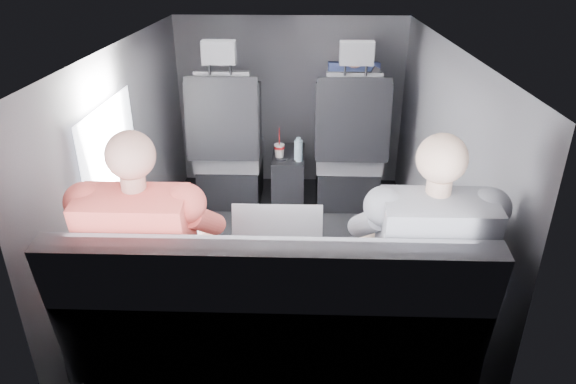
{
  "coord_description": "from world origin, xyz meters",
  "views": [
    {
      "loc": [
        0.12,
        -2.74,
        1.81
      ],
      "look_at": [
        0.03,
        -0.05,
        0.52
      ],
      "focal_mm": 32.0,
      "sensor_mm": 36.0,
      "label": 1
    }
  ],
  "objects_px": {
    "front_seat_right": "(349,156)",
    "passenger_front_right": "(352,102)",
    "rear_bench": "(273,340)",
    "water_bottle": "(298,150)",
    "center_console": "(289,178)",
    "passenger_rear_right": "(420,266)",
    "laptop_white": "(163,237)",
    "soda_cup": "(279,151)",
    "passenger_rear_left": "(154,261)",
    "front_seat_left": "(229,155)",
    "laptop_black": "(420,239)",
    "laptop_silver": "(279,239)"
  },
  "relations": [
    {
      "from": "center_console",
      "to": "passenger_front_right",
      "type": "height_order",
      "value": "passenger_front_right"
    },
    {
      "from": "front_seat_right",
      "to": "water_bottle",
      "type": "distance_m",
      "value": 0.4
    },
    {
      "from": "center_console",
      "to": "passenger_rear_right",
      "type": "relative_size",
      "value": 0.39
    },
    {
      "from": "rear_bench",
      "to": "passenger_rear_right",
      "type": "relative_size",
      "value": 1.29
    },
    {
      "from": "soda_cup",
      "to": "water_bottle",
      "type": "height_order",
      "value": "soda_cup"
    },
    {
      "from": "water_bottle",
      "to": "laptop_black",
      "type": "bearing_deg",
      "value": -69.13
    },
    {
      "from": "front_seat_left",
      "to": "center_console",
      "type": "xyz_separation_m",
      "value": [
        0.45,
        0.04,
        -0.2
      ]
    },
    {
      "from": "laptop_white",
      "to": "laptop_black",
      "type": "xyz_separation_m",
      "value": [
        1.15,
        0.04,
        -0.01
      ]
    },
    {
      "from": "passenger_rear_left",
      "to": "passenger_rear_right",
      "type": "height_order",
      "value": "passenger_rear_right"
    },
    {
      "from": "rear_bench",
      "to": "soda_cup",
      "type": "distance_m",
      "value": 1.85
    },
    {
      "from": "front_seat_left",
      "to": "laptop_black",
      "type": "height_order",
      "value": "front_seat_left"
    },
    {
      "from": "passenger_rear_right",
      "to": "front_seat_right",
      "type": "bearing_deg",
      "value": 94.69
    },
    {
      "from": "soda_cup",
      "to": "water_bottle",
      "type": "distance_m",
      "value": 0.15
    },
    {
      "from": "laptop_silver",
      "to": "front_seat_left",
      "type": "bearing_deg",
      "value": 105.86
    },
    {
      "from": "front_seat_right",
      "to": "laptop_silver",
      "type": "relative_size",
      "value": 3.32
    },
    {
      "from": "passenger_rear_left",
      "to": "soda_cup",
      "type": "bearing_deg",
      "value": 76.13
    },
    {
      "from": "water_bottle",
      "to": "front_seat_left",
      "type": "bearing_deg",
      "value": 169.33
    },
    {
      "from": "water_bottle",
      "to": "passenger_front_right",
      "type": "distance_m",
      "value": 0.6
    },
    {
      "from": "passenger_front_right",
      "to": "front_seat_left",
      "type": "bearing_deg",
      "value": -164.44
    },
    {
      "from": "laptop_white",
      "to": "passenger_rear_left",
      "type": "xyz_separation_m",
      "value": [
        0.01,
        -0.18,
        -0.01
      ]
    },
    {
      "from": "laptop_white",
      "to": "passenger_front_right",
      "type": "height_order",
      "value": "passenger_front_right"
    },
    {
      "from": "center_console",
      "to": "laptop_silver",
      "type": "xyz_separation_m",
      "value": [
        0.01,
        -1.66,
        0.44
      ]
    },
    {
      "from": "center_console",
      "to": "water_bottle",
      "type": "relative_size",
      "value": 2.72
    },
    {
      "from": "laptop_silver",
      "to": "laptop_black",
      "type": "relative_size",
      "value": 0.97
    },
    {
      "from": "rear_bench",
      "to": "passenger_rear_left",
      "type": "relative_size",
      "value": 1.3
    },
    {
      "from": "laptop_silver",
      "to": "laptop_black",
      "type": "height_order",
      "value": "laptop_silver"
    },
    {
      "from": "water_bottle",
      "to": "laptop_white",
      "type": "height_order",
      "value": "laptop_white"
    },
    {
      "from": "passenger_rear_right",
      "to": "passenger_rear_left",
      "type": "bearing_deg",
      "value": 180.0
    },
    {
      "from": "front_seat_right",
      "to": "passenger_front_right",
      "type": "relative_size",
      "value": 1.73
    },
    {
      "from": "rear_bench",
      "to": "soda_cup",
      "type": "height_order",
      "value": "rear_bench"
    },
    {
      "from": "laptop_black",
      "to": "passenger_rear_right",
      "type": "height_order",
      "value": "passenger_rear_right"
    },
    {
      "from": "laptop_black",
      "to": "passenger_rear_left",
      "type": "relative_size",
      "value": 0.32
    },
    {
      "from": "laptop_white",
      "to": "laptop_black",
      "type": "distance_m",
      "value": 1.15
    },
    {
      "from": "laptop_silver",
      "to": "passenger_rear_right",
      "type": "relative_size",
      "value": 0.31
    },
    {
      "from": "front_seat_right",
      "to": "laptop_white",
      "type": "xyz_separation_m",
      "value": [
        -0.96,
        -1.62,
        0.24
      ]
    },
    {
      "from": "soda_cup",
      "to": "laptop_silver",
      "type": "relative_size",
      "value": 0.62
    },
    {
      "from": "rear_bench",
      "to": "passenger_rear_left",
      "type": "xyz_separation_m",
      "value": [
        -0.5,
        0.1,
        0.32
      ]
    },
    {
      "from": "rear_bench",
      "to": "passenger_rear_right",
      "type": "distance_m",
      "value": 0.69
    },
    {
      "from": "laptop_white",
      "to": "passenger_rear_right",
      "type": "distance_m",
      "value": 1.12
    },
    {
      "from": "passenger_rear_left",
      "to": "water_bottle",
      "type": "bearing_deg",
      "value": 71.45
    },
    {
      "from": "front_seat_left",
      "to": "passenger_rear_right",
      "type": "distance_m",
      "value": 2.1
    },
    {
      "from": "front_seat_left",
      "to": "center_console",
      "type": "bearing_deg",
      "value": 5.07
    },
    {
      "from": "front_seat_right",
      "to": "water_bottle",
      "type": "bearing_deg",
      "value": -165.15
    },
    {
      "from": "rear_bench",
      "to": "water_bottle",
      "type": "height_order",
      "value": "rear_bench"
    },
    {
      "from": "front_seat_left",
      "to": "front_seat_right",
      "type": "relative_size",
      "value": 1.0
    },
    {
      "from": "passenger_rear_right",
      "to": "laptop_white",
      "type": "bearing_deg",
      "value": 170.62
    },
    {
      "from": "passenger_rear_right",
      "to": "laptop_silver",
      "type": "bearing_deg",
      "value": 162.39
    },
    {
      "from": "front_seat_left",
      "to": "laptop_white",
      "type": "distance_m",
      "value": 1.64
    },
    {
      "from": "front_seat_left",
      "to": "rear_bench",
      "type": "relative_size",
      "value": 0.79
    },
    {
      "from": "passenger_rear_left",
      "to": "front_seat_left",
      "type": "bearing_deg",
      "value": 88.51
    }
  ]
}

